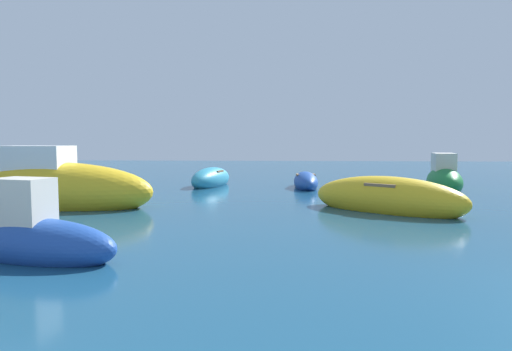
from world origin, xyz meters
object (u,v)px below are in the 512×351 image
Objects in this scene: moored_boat_2 at (211,179)px; moored_boat_6 at (306,182)px; moored_boat_0 at (50,188)px; moored_boat_3 at (387,199)px; moored_boat_5 at (34,238)px; moored_boat_1 at (444,179)px.

moored_boat_6 is at bearing -84.77° from moored_boat_2.
moored_boat_6 is (8.00, 6.07, -0.32)m from moored_boat_0.
moored_boat_5 reaches higher than moored_boat_3.
moored_boat_1 is at bearing 59.04° from moored_boat_5.
moored_boat_2 is 1.10× the size of moored_boat_5.
moored_boat_5 reaches higher than moored_boat_2.
moored_boat_2 is at bearing -85.63° from moored_boat_1.
moored_boat_5 is at bearing -61.08° from moored_boat_0.
moored_boat_2 is at bearing 62.66° from moored_boat_0.
moored_boat_2 is at bearing -100.76° from moored_boat_6.
moored_boat_0 is at bearing -55.90° from moored_boat_6.
moored_boat_0 is 1.43× the size of moored_boat_3.
moored_boat_5 is (-10.80, -11.44, -0.08)m from moored_boat_1.
moored_boat_3 is at bearing 1.55° from moored_boat_0.
moored_boat_3 is 9.08m from moored_boat_5.
moored_boat_0 is 6.44m from moored_boat_5.
moored_boat_2 is (-9.84, 0.96, -0.14)m from moored_boat_1.
moored_boat_3 is (10.02, -0.17, -0.21)m from moored_boat_0.
moored_boat_1 reaches higher than moored_boat_6.
moored_boat_2 is at bearing 97.97° from moored_boat_5.
moored_boat_2 is (3.81, 6.64, -0.27)m from moored_boat_0.
moored_boat_3 is (-3.64, -5.85, -0.08)m from moored_boat_1.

